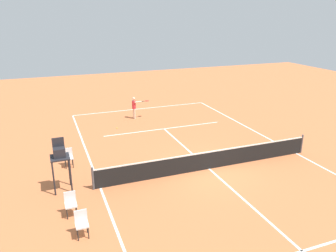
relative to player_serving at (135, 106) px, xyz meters
The scene contains 9 objects.
ground_plane 9.69m from the player_serving, 97.14° to the left, with size 60.00×60.00×0.00m, color #C66B3D.
court_lines 9.69m from the player_serving, 97.14° to the left, with size 11.05×24.01×0.01m.
tennis_net 9.65m from the player_serving, 97.14° to the left, with size 11.65×0.10×1.07m.
player_serving is the anchor object (origin of this frame).
tennis_ball 2.69m from the player_serving, 45.28° to the left, with size 0.07×0.07×0.07m, color #CCE033.
umpire_chair 10.84m from the player_serving, 57.35° to the left, with size 0.80×0.80×2.41m.
courtside_chair_near 12.62m from the player_serving, 63.20° to the left, with size 0.44×0.46×0.95m.
courtside_chair_mid 8.60m from the player_serving, 51.38° to the left, with size 0.44×0.46×0.95m.
courtside_chair_far 13.83m from the player_serving, 66.77° to the left, with size 0.44×0.46×0.95m.
Camera 1 is at (7.37, 13.45, 7.44)m, focal length 35.60 mm.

